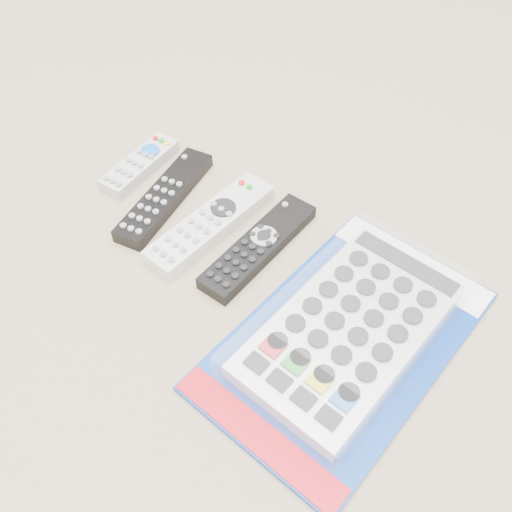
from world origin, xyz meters
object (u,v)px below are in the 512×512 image
Objects in this scene: remote_silver_dvd at (210,223)px; remote_small_grey at (140,165)px; jumbo_remote_packaged at (350,328)px; remote_slim_black at (165,196)px; remote_large_black at (258,246)px.

remote_small_grey is at bearing 173.12° from remote_silver_dvd.
jumbo_remote_packaged reaches higher than remote_small_grey.
remote_slim_black is 0.96× the size of remote_silver_dvd.
remote_silver_dvd is 1.06× the size of remote_large_black.
remote_small_grey is 0.25m from remote_large_black.
remote_slim_black is 0.17m from remote_large_black.
remote_slim_black and remote_silver_dvd have the same top height.
jumbo_remote_packaged is (0.16, -0.05, 0.01)m from remote_large_black.
remote_silver_dvd is at bearing -12.38° from remote_slim_black.
remote_slim_black and remote_large_black have the same top height.
remote_large_black is at bearing 8.91° from remote_silver_dvd.
remote_large_black is at bearing -9.32° from remote_slim_black.
remote_silver_dvd is 0.25m from jumbo_remote_packaged.
remote_large_black is at bearing -10.10° from remote_small_grey.
remote_silver_dvd is (0.09, -0.00, 0.00)m from remote_slim_black.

